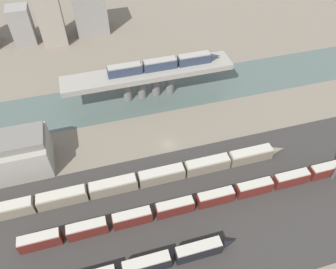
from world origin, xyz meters
The scene contains 11 objects.
ground_plane centered at (0.00, 0.00, 0.00)m, with size 400.00×400.00×0.00m, color #756B5B.
railbed_yard centered at (0.00, -24.00, 0.00)m, with size 280.00×42.00×0.01m, color #33302D.
river_water centered at (0.00, 24.61, 0.00)m, with size 320.00×20.07×0.01m, color #4C5B56.
bridge centered at (0.00, 24.61, 8.10)m, with size 57.30×9.15×10.34m.
train_on_bridge centered at (5.58, 24.61, 12.01)m, with size 38.58×2.99×3.44m.
train_yard_mid centered at (1.82, -22.51, 1.96)m, with size 88.97×2.63×3.99m.
train_yard_far centered at (-16.80, -11.89, 1.86)m, with size 96.25×3.17×3.79m.
warehouse_building centered at (-44.27, 3.27, 5.54)m, with size 21.78×12.88×11.65m.
city_block_left centered at (-42.04, 73.59, 7.69)m, with size 8.47×8.27×15.37m, color gray.
city_block_center centered at (-29.90, 69.85, 10.59)m, with size 9.58×8.57×21.18m, color gray.
city_block_right centered at (-13.63, 76.17, 9.62)m, with size 13.64×11.96×19.23m, color gray.
Camera 1 is at (-18.08, -63.96, 73.37)m, focal length 35.00 mm.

